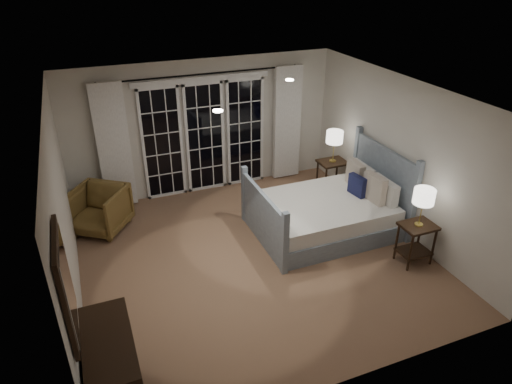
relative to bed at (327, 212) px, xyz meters
name	(u,v)px	position (x,y,z in m)	size (l,w,h in m)	color
floor	(254,256)	(-1.42, -0.27, -0.33)	(5.00, 5.00, 0.00)	#876548
ceiling	(253,96)	(-1.42, -0.27, 2.17)	(5.00, 5.00, 0.00)	white
wall_left	(63,217)	(-3.92, -0.27, 0.92)	(0.02, 5.00, 2.50)	silver
wall_right	(400,157)	(1.08, -0.27, 0.92)	(0.02, 5.00, 2.50)	silver
wall_back	(204,127)	(-1.42, 2.23, 0.92)	(5.00, 0.02, 2.50)	silver
wall_front	(350,292)	(-1.42, -2.77, 0.92)	(5.00, 0.02, 2.50)	silver
french_doors	(205,136)	(-1.42, 2.19, 0.76)	(2.50, 0.04, 2.20)	black
curtain_rod	(202,74)	(-1.42, 2.13, 1.92)	(0.03, 0.03, 3.50)	black
curtain_left	(114,147)	(-3.07, 2.11, 0.82)	(0.55, 0.10, 2.25)	white
curtain_right	(287,123)	(0.23, 2.11, 0.82)	(0.55, 0.10, 2.25)	white
downlight_a	(290,80)	(-0.62, 0.33, 2.16)	(0.12, 0.12, 0.01)	white
downlight_b	(218,111)	(-2.02, -0.67, 2.16)	(0.12, 0.12, 0.01)	white
bed	(327,212)	(0.00, 0.00, 0.00)	(2.24, 1.61, 1.31)	gray
nightstand_left	(416,238)	(0.75, -1.27, 0.09)	(0.49, 0.39, 0.64)	black
nightstand_right	(332,172)	(0.72, 1.12, 0.11)	(0.51, 0.41, 0.67)	black
lamp_left	(424,197)	(0.75, -1.27, 0.77)	(0.30, 0.30, 0.58)	#D6BB55
lamp_right	(335,137)	(0.72, 1.12, 0.81)	(0.31, 0.31, 0.60)	#D6BB55
armchair	(99,210)	(-3.49, 1.39, 0.05)	(0.81, 0.83, 0.76)	brown
dresser	(113,370)	(-3.65, -2.07, 0.08)	(0.49, 1.15, 0.82)	black
mirror	(66,286)	(-3.88, -2.07, 1.22)	(0.05, 0.85, 1.00)	black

